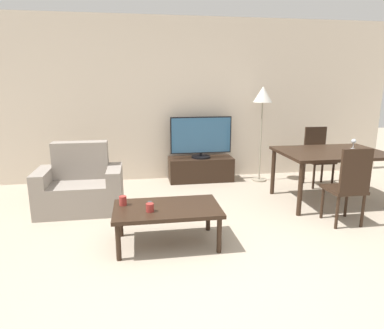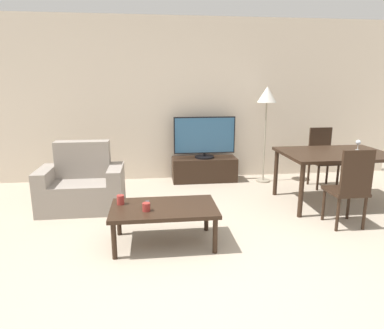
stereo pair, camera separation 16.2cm
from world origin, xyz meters
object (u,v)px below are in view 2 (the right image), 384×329
at_px(dining_chair_far, 322,155).
at_px(wine_glass_left, 358,143).
at_px(coffee_table, 164,211).
at_px(remote_primary, 147,204).
at_px(tv, 205,137).
at_px(armchair, 82,186).
at_px(floor_lamp, 267,100).
at_px(dining_chair_near, 350,186).
at_px(cup_white_near, 120,200).
at_px(dining_table, 335,158).
at_px(cup_colored_far, 146,207).
at_px(tv_stand, 204,169).

bearing_deg(dining_chair_far, wine_glass_left, -79.22).
bearing_deg(coffee_table, dining_chair_far, 34.08).
bearing_deg(remote_primary, tv, 66.60).
distance_m(armchair, floor_lamp, 3.15).
height_order(dining_chair_near, floor_lamp, floor_lamp).
height_order(dining_chair_near, remote_primary, dining_chair_near).
relative_size(dining_chair_near, floor_lamp, 0.59).
bearing_deg(coffee_table, cup_white_near, 164.34).
height_order(dining_table, cup_white_near, dining_table).
height_order(armchair, floor_lamp, floor_lamp).
bearing_deg(dining_table, remote_primary, -160.95).
bearing_deg(dining_chair_far, cup_colored_far, -146.20).
xyz_separation_m(tv_stand, cup_colored_far, (-0.96, -2.38, 0.25)).
relative_size(tv_stand, coffee_table, 1.00).
bearing_deg(wine_glass_left, armchair, 178.38).
relative_size(remote_primary, wine_glass_left, 1.03).
relative_size(armchair, coffee_table, 0.99).
height_order(tv, remote_primary, tv).
bearing_deg(armchair, dining_chair_near, -17.87).
distance_m(tv, floor_lamp, 1.18).
bearing_deg(tv_stand, remote_primary, -113.38).
distance_m(coffee_table, dining_table, 2.57).
distance_m(coffee_table, cup_white_near, 0.47).
height_order(dining_table, wine_glass_left, wine_glass_left).
bearing_deg(cup_colored_far, remote_primary, 87.50).
relative_size(armchair, remote_primary, 7.17).
bearing_deg(floor_lamp, tv_stand, 170.99).
distance_m(dining_table, cup_white_near, 2.95).
bearing_deg(cup_colored_far, tv_stand, 68.07).
height_order(tv_stand, tv, tv).
bearing_deg(armchair, tv, 31.54).
bearing_deg(coffee_table, tv, 71.07).
distance_m(tv, wine_glass_left, 2.32).
bearing_deg(dining_chair_near, remote_primary, -178.42).
distance_m(tv, dining_table, 2.07).
relative_size(armchair, dining_table, 0.76).
xyz_separation_m(dining_table, cup_white_near, (-2.82, -0.83, -0.20)).
bearing_deg(dining_chair_near, wine_glass_left, 55.17).
bearing_deg(tv, cup_white_near, -119.71).
bearing_deg(dining_chair_near, dining_table, 73.01).
bearing_deg(floor_lamp, coffee_table, -129.93).
bearing_deg(cup_colored_far, dining_table, 22.55).
height_order(dining_chair_near, wine_glass_left, dining_chair_near).
relative_size(dining_chair_near, cup_white_near, 9.59).
bearing_deg(coffee_table, wine_glass_left, 20.95).
height_order(floor_lamp, remote_primary, floor_lamp).
xyz_separation_m(cup_white_near, wine_glass_left, (3.20, 0.93, 0.37)).
bearing_deg(remote_primary, armchair, 128.68).
height_order(tv, dining_table, tv).
bearing_deg(coffee_table, dining_chair_near, 3.90).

